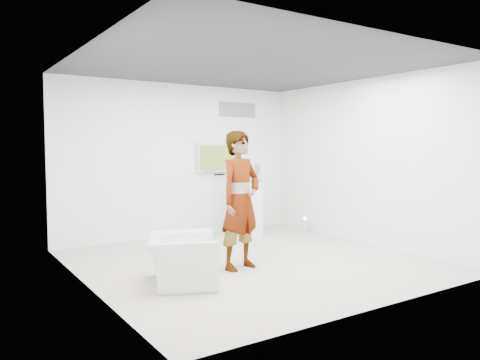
{
  "coord_description": "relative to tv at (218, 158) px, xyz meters",
  "views": [
    {
      "loc": [
        -4.07,
        -5.88,
        1.78
      ],
      "look_at": [
        0.17,
        0.6,
        1.22
      ],
      "focal_mm": 35.0,
      "sensor_mm": 36.0,
      "label": 1
    }
  ],
  "objects": [
    {
      "name": "room",
      "position": [
        -0.85,
        -2.45,
        -0.05
      ],
      "size": [
        5.01,
        5.01,
        3.0
      ],
      "color": "beige",
      "rests_on": "ground"
    },
    {
      "name": "pedestal",
      "position": [
        0.25,
        -0.7,
        -1.02
      ],
      "size": [
        0.6,
        0.6,
        1.06
      ],
      "primitive_type": "cube",
      "rotation": [
        0.0,
        0.0,
        -0.19
      ],
      "color": "silver",
      "rests_on": "room"
    },
    {
      "name": "vitrine",
      "position": [
        0.25,
        -0.7,
        -0.31
      ],
      "size": [
        0.44,
        0.44,
        0.37
      ],
      "primitive_type": "cube",
      "rotation": [
        0.0,
        0.0,
        -0.23
      ],
      "color": "silver",
      "rests_on": "pedestal"
    },
    {
      "name": "wii_remote",
      "position": [
        -1.03,
        -2.5,
        0.25
      ],
      "size": [
        0.11,
        0.16,
        0.04
      ],
      "primitive_type": "cube",
      "rotation": [
        0.0,
        0.0,
        0.49
      ],
      "color": "silver",
      "rests_on": "person"
    },
    {
      "name": "person",
      "position": [
        -1.24,
        -2.71,
        -0.55
      ],
      "size": [
        0.83,
        0.64,
        2.0
      ],
      "primitive_type": "imported",
      "rotation": [
        0.0,
        0.0,
        0.25
      ],
      "color": "silver",
      "rests_on": "room"
    },
    {
      "name": "logo_decal",
      "position": [
        0.5,
        0.04,
        1.0
      ],
      "size": [
        0.9,
        0.02,
        0.3
      ],
      "primitive_type": "cube",
      "color": "slate",
      "rests_on": "room"
    },
    {
      "name": "tv",
      "position": [
        0.0,
        0.0,
        0.0
      ],
      "size": [
        1.0,
        0.08,
        0.6
      ],
      "primitive_type": "cube",
      "color": "silver",
      "rests_on": "room"
    },
    {
      "name": "console",
      "position": [
        0.25,
        -0.7,
        -0.38
      ],
      "size": [
        0.07,
        0.17,
        0.23
      ],
      "primitive_type": "cube",
      "rotation": [
        0.0,
        0.0,
        0.09
      ],
      "color": "silver",
      "rests_on": "pedestal"
    },
    {
      "name": "floor_uplight",
      "position": [
        1.43,
        -1.08,
        -1.39
      ],
      "size": [
        0.23,
        0.23,
        0.31
      ],
      "primitive_type": "cylinder",
      "rotation": [
        0.0,
        0.0,
        -0.16
      ],
      "color": "silver",
      "rests_on": "room"
    },
    {
      "name": "armchair",
      "position": [
        -2.29,
        -2.96,
        -1.23
      ],
      "size": [
        1.18,
        1.24,
        0.64
      ],
      "primitive_type": "imported",
      "rotation": [
        0.0,
        0.0,
        1.14
      ],
      "color": "silver",
      "rests_on": "room"
    }
  ]
}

